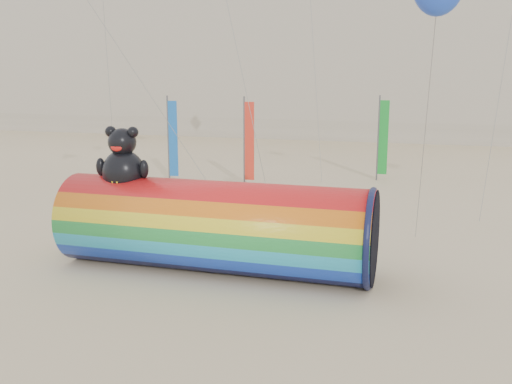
# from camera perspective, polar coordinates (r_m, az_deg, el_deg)

# --- Properties ---
(ground) EXTENTS (160.00, 160.00, 0.00)m
(ground) POSITION_cam_1_polar(r_m,az_deg,el_deg) (19.31, -2.71, -7.78)
(ground) COLOR #CCB58C
(ground) RESTS_ON ground
(hotel_building) EXTENTS (60.40, 15.40, 20.60)m
(hotel_building) POSITION_cam_1_polar(r_m,az_deg,el_deg) (65.77, 0.53, 15.08)
(hotel_building) COLOR #B7AD99
(hotel_building) RESTS_ON ground
(windsock_assembly) EXTENTS (10.41, 3.17, 4.80)m
(windsock_assembly) POSITION_cam_1_polar(r_m,az_deg,el_deg) (18.87, -4.18, -3.20)
(windsock_assembly) COLOR red
(windsock_assembly) RESTS_ON ground
(festival_banners) EXTENTS (12.65, 4.32, 5.20)m
(festival_banners) POSITION_cam_1_polar(r_m,az_deg,el_deg) (33.96, 1.24, 5.28)
(festival_banners) COLOR #59595E
(festival_banners) RESTS_ON ground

